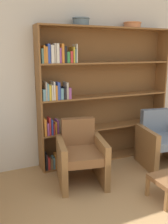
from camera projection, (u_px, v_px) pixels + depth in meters
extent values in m
cube|color=silver|center=(95.00, 79.00, 4.20)|extent=(12.00, 0.06, 2.75)
cube|color=brown|center=(39.00, 102.00, 3.70)|extent=(0.02, 0.30, 2.19)
cube|color=brown|center=(160.00, 92.00, 4.58)|extent=(0.02, 0.30, 2.19)
cube|color=brown|center=(107.00, 28.00, 3.88)|extent=(2.23, 0.30, 0.03)
cube|color=brown|center=(104.00, 157.00, 4.40)|extent=(2.23, 0.30, 0.03)
cube|color=brown|center=(102.00, 95.00, 4.27)|extent=(2.23, 0.01, 2.19)
cube|color=black|center=(45.00, 161.00, 3.91)|extent=(0.03, 0.18, 0.26)
cube|color=red|center=(48.00, 162.00, 3.92)|extent=(0.03, 0.15, 0.20)
cube|color=#7F6B4C|center=(51.00, 163.00, 3.93)|extent=(0.03, 0.15, 0.18)
cube|color=#669EB2|center=(53.00, 162.00, 3.94)|extent=(0.03, 0.13, 0.19)
cube|color=orange|center=(56.00, 160.00, 3.95)|extent=(0.04, 0.12, 0.24)
cube|color=#388C47|center=(58.00, 160.00, 3.97)|extent=(0.04, 0.13, 0.22)
cube|color=#994C99|center=(60.00, 158.00, 4.01)|extent=(0.04, 0.20, 0.27)
cube|color=#B2A899|center=(63.00, 160.00, 4.03)|extent=(0.03, 0.18, 0.17)
cube|color=brown|center=(105.00, 126.00, 4.26)|extent=(2.23, 0.30, 0.02)
cube|color=orange|center=(44.00, 126.00, 3.78)|extent=(0.04, 0.19, 0.26)
cube|color=#994C99|center=(47.00, 128.00, 3.80)|extent=(0.03, 0.19, 0.19)
cube|color=red|center=(49.00, 126.00, 3.78)|extent=(0.02, 0.14, 0.27)
cube|color=#334CB2|center=(51.00, 126.00, 3.81)|extent=(0.02, 0.16, 0.24)
cube|color=red|center=(53.00, 128.00, 3.84)|extent=(0.02, 0.18, 0.17)
cube|color=orange|center=(55.00, 128.00, 3.82)|extent=(0.03, 0.12, 0.19)
cube|color=#994C99|center=(57.00, 126.00, 3.85)|extent=(0.02, 0.16, 0.22)
cube|color=#7F6B4C|center=(59.00, 126.00, 3.88)|extent=(0.04, 0.19, 0.22)
cube|color=brown|center=(106.00, 96.00, 4.14)|extent=(2.23, 0.30, 0.02)
cube|color=#669EB2|center=(43.00, 95.00, 3.63)|extent=(0.04, 0.12, 0.17)
cube|color=#B2A899|center=(45.00, 91.00, 3.65)|extent=(0.02, 0.17, 0.27)
cube|color=#669EB2|center=(47.00, 92.00, 3.65)|extent=(0.03, 0.14, 0.25)
cube|color=gold|center=(49.00, 92.00, 3.67)|extent=(0.03, 0.15, 0.23)
cube|color=white|center=(52.00, 92.00, 3.67)|extent=(0.02, 0.12, 0.23)
cube|color=white|center=(53.00, 90.00, 3.71)|extent=(0.02, 0.19, 0.27)
cube|color=orange|center=(56.00, 93.00, 3.70)|extent=(0.03, 0.12, 0.21)
cube|color=#334CB2|center=(58.00, 91.00, 3.72)|extent=(0.04, 0.15, 0.26)
cube|color=#669EB2|center=(61.00, 93.00, 3.76)|extent=(0.04, 0.16, 0.17)
cube|color=black|center=(64.00, 93.00, 3.78)|extent=(0.04, 0.17, 0.18)
cube|color=#B2A899|center=(66.00, 90.00, 3.79)|extent=(0.03, 0.18, 0.25)
cube|color=#994C99|center=(68.00, 93.00, 3.81)|extent=(0.04, 0.17, 0.17)
cube|color=brown|center=(106.00, 63.00, 4.01)|extent=(2.23, 0.30, 0.02)
cube|color=#4C756B|center=(41.00, 56.00, 3.53)|extent=(0.03, 0.18, 0.20)
cube|color=orange|center=(43.00, 54.00, 3.53)|extent=(0.02, 0.18, 0.25)
cube|color=orange|center=(46.00, 55.00, 3.52)|extent=(0.03, 0.12, 0.23)
cube|color=#334CB2|center=(48.00, 54.00, 3.54)|extent=(0.04, 0.14, 0.27)
cube|color=white|center=(51.00, 54.00, 3.57)|extent=(0.04, 0.17, 0.25)
cube|color=#B2A899|center=(54.00, 53.00, 3.56)|extent=(0.03, 0.13, 0.28)
cube|color=white|center=(56.00, 53.00, 3.60)|extent=(0.04, 0.17, 0.28)
cube|color=#994C99|center=(59.00, 55.00, 3.60)|extent=(0.02, 0.13, 0.22)
cube|color=orange|center=(62.00, 53.00, 3.61)|extent=(0.04, 0.13, 0.27)
cube|color=black|center=(64.00, 55.00, 3.64)|extent=(0.04, 0.16, 0.24)
cube|color=#388C47|center=(67.00, 57.00, 3.66)|extent=(0.04, 0.14, 0.16)
cube|color=red|center=(70.00, 57.00, 3.71)|extent=(0.04, 0.20, 0.17)
cube|color=gold|center=(72.00, 55.00, 3.71)|extent=(0.02, 0.20, 0.23)
cube|color=#4C756B|center=(74.00, 56.00, 3.70)|extent=(0.02, 0.13, 0.20)
cube|color=white|center=(75.00, 53.00, 3.71)|extent=(0.02, 0.16, 0.27)
cylinder|color=slate|center=(81.00, 22.00, 3.69)|extent=(0.24, 0.24, 0.11)
torus|color=slate|center=(81.00, 19.00, 3.68)|extent=(0.26, 0.26, 0.02)
cylinder|color=#C67547|center=(132.00, 25.00, 4.05)|extent=(0.27, 0.27, 0.08)
torus|color=#C67547|center=(132.00, 23.00, 4.04)|extent=(0.29, 0.29, 0.02)
cube|color=olive|center=(107.00, 178.00, 3.28)|extent=(0.08, 0.08, 0.40)
cube|color=olive|center=(65.00, 183.00, 3.17)|extent=(0.08, 0.08, 0.40)
cube|color=olive|center=(96.00, 159.00, 3.86)|extent=(0.08, 0.08, 0.40)
cube|color=olive|center=(59.00, 162.00, 3.75)|extent=(0.08, 0.08, 0.40)
cube|color=brown|center=(82.00, 155.00, 3.46)|extent=(0.60, 0.72, 0.12)
cube|color=brown|center=(78.00, 132.00, 3.67)|extent=(0.49, 0.22, 0.42)
cube|color=olive|center=(101.00, 160.00, 3.54)|extent=(0.22, 0.68, 0.64)
cube|color=olive|center=(62.00, 164.00, 3.43)|extent=(0.22, 0.68, 0.64)
cube|color=olive|center=(155.00, 163.00, 3.72)|extent=(0.08, 0.08, 0.40)
cube|color=olive|center=(166.00, 145.00, 4.43)|extent=(0.08, 0.08, 0.40)
cube|color=olive|center=(137.00, 148.00, 4.29)|extent=(0.08, 0.08, 0.40)
cube|color=slate|center=(162.00, 140.00, 4.02)|extent=(0.58, 0.71, 0.12)
cube|color=slate|center=(154.00, 121.00, 4.23)|extent=(0.49, 0.20, 0.42)
cube|color=olive|center=(146.00, 148.00, 3.98)|extent=(0.19, 0.68, 0.64)
cube|color=olive|center=(148.00, 187.00, 3.21)|extent=(0.04, 0.04, 0.25)
cube|color=olive|center=(167.00, 202.00, 2.90)|extent=(0.04, 0.04, 0.25)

